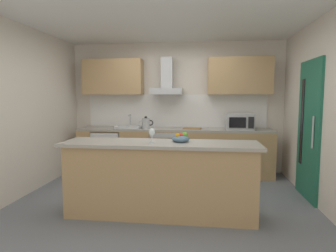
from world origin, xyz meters
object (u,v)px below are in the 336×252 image
(microwave, at_px, (240,122))
(range_hood, at_px, (167,83))
(oven, at_px, (166,151))
(kettle, at_px, (146,123))
(sink, at_px, (129,126))
(fruit_bowl, at_px, (181,138))
(wine_glass, at_px, (152,133))
(refrigerator, at_px, (109,151))
(chopping_board, at_px, (192,128))

(microwave, height_order, range_hood, range_hood)
(oven, distance_m, kettle, 0.67)
(sink, relative_size, fruit_bowl, 2.27)
(microwave, height_order, sink, microwave)
(range_hood, xyz_separation_m, wine_glass, (0.09, -2.18, -0.71))
(oven, bearing_deg, refrigerator, -179.86)
(oven, height_order, microwave, microwave)
(refrigerator, distance_m, microwave, 2.63)
(refrigerator, bearing_deg, kettle, -2.33)
(sink, relative_size, wine_glass, 2.81)
(kettle, xyz_separation_m, wine_glass, (0.48, -2.02, 0.07))
(range_hood, bearing_deg, wine_glass, -87.61)
(wine_glass, bearing_deg, microwave, 57.21)
(oven, distance_m, range_hood, 1.33)
(range_hood, relative_size, wine_glass, 4.05)
(refrigerator, relative_size, microwave, 1.70)
(fruit_bowl, bearing_deg, oven, 102.79)
(chopping_board, bearing_deg, wine_glass, -101.58)
(sink, bearing_deg, fruit_bowl, -58.83)
(wine_glass, height_order, fruit_bowl, wine_glass)
(sink, distance_m, chopping_board, 1.25)
(sink, xyz_separation_m, fruit_bowl, (1.19, -1.96, 0.07))
(sink, bearing_deg, kettle, -7.25)
(kettle, relative_size, chopping_board, 0.85)
(refrigerator, xyz_separation_m, wine_glass, (1.25, -2.05, 0.65))
(sink, xyz_separation_m, range_hood, (0.74, 0.12, 0.86))
(microwave, distance_m, chopping_board, 0.90)
(microwave, height_order, wine_glass, microwave)
(kettle, bearing_deg, wine_glass, -76.49)
(range_hood, bearing_deg, oven, -90.00)
(sink, bearing_deg, refrigerator, -178.09)
(range_hood, bearing_deg, refrigerator, -173.47)
(microwave, distance_m, range_hood, 1.59)
(wine_glass, bearing_deg, kettle, 103.51)
(sink, height_order, wine_glass, sink)
(oven, distance_m, wine_glass, 2.14)
(refrigerator, height_order, wine_glass, wine_glass)
(kettle, distance_m, range_hood, 0.89)
(wine_glass, distance_m, fruit_bowl, 0.37)
(refrigerator, relative_size, kettle, 2.94)
(kettle, bearing_deg, refrigerator, 177.67)
(kettle, height_order, wine_glass, kettle)
(oven, relative_size, refrigerator, 0.94)
(oven, bearing_deg, fruit_bowl, -77.21)
(wine_glass, bearing_deg, chopping_board, 78.42)
(oven, relative_size, kettle, 2.77)
(microwave, distance_m, wine_glass, 2.41)
(microwave, bearing_deg, fruit_bowl, -116.30)
(oven, relative_size, sink, 1.60)
(sink, height_order, chopping_board, sink)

